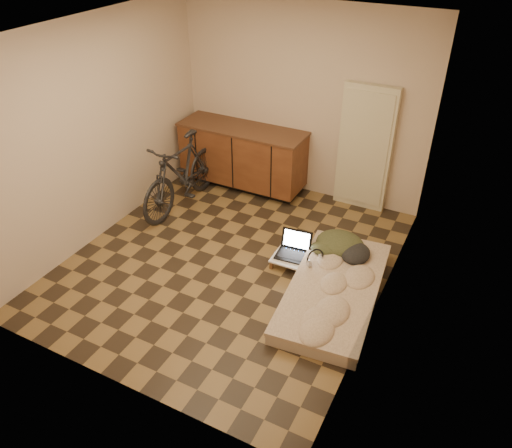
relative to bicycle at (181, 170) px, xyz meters
The scene contains 10 objects.
room_shell 1.63m from the bicycle, 33.81° to the right, with size 3.50×4.00×2.60m.
cabinets 1.01m from the bicycle, 63.43° to the left, with size 1.84×0.62×0.91m.
appliance_panel 2.45m from the bicycle, 27.86° to the left, with size 0.70×0.10×1.70m, color beige.
bicycle is the anchor object (origin of this frame).
futon 2.68m from the bicycle, 18.63° to the right, with size 1.08×1.96×0.16m.
clothing_pile 2.40m from the bicycle, ahead, with size 0.60×0.50×0.24m, color #393E24, non-canonical shape.
headphones 2.27m from the bicycle, 15.09° to the right, with size 0.24×0.22×0.16m, color black, non-canonical shape.
lap_desk 2.12m from the bicycle, 14.51° to the right, with size 0.69×0.45×0.11m.
laptop 1.97m from the bicycle, 14.41° to the right, with size 0.39×0.36×0.25m.
mouse 2.35m from the bicycle, 14.64° to the right, with size 0.07×0.11×0.04m, color white.
Camera 1 is at (2.41, -4.05, 3.62)m, focal length 35.00 mm.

